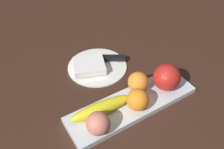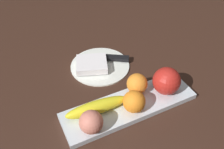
{
  "view_description": "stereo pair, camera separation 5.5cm",
  "coord_description": "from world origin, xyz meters",
  "px_view_note": "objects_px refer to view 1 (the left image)",
  "views": [
    {
      "loc": [
        0.3,
        0.34,
        0.55
      ],
      "look_at": [
        0.0,
        -0.13,
        0.05
      ],
      "focal_mm": 39.03,
      "sensor_mm": 36.0,
      "label": 1
    },
    {
      "loc": [
        0.25,
        0.37,
        0.55
      ],
      "look_at": [
        0.0,
        -0.13,
        0.05
      ],
      "focal_mm": 39.03,
      "sensor_mm": 36.0,
      "label": 2
    }
  ],
  "objects_px": {
    "orange_near_banana": "(136,99)",
    "peach": "(98,123)",
    "fruit_tray": "(131,105)",
    "banana": "(101,108)",
    "apple": "(167,77)",
    "orange_near_apple": "(138,82)",
    "dinner_plate": "(96,66)",
    "folded_napkin": "(89,65)",
    "knife": "(108,58)"
  },
  "relations": [
    {
      "from": "dinner_plate",
      "to": "folded_napkin",
      "type": "bearing_deg",
      "value": 0.0
    },
    {
      "from": "banana",
      "to": "orange_near_apple",
      "type": "bearing_deg",
      "value": -167.8
    },
    {
      "from": "fruit_tray",
      "to": "orange_near_apple",
      "type": "height_order",
      "value": "orange_near_apple"
    },
    {
      "from": "fruit_tray",
      "to": "peach",
      "type": "height_order",
      "value": "peach"
    },
    {
      "from": "banana",
      "to": "orange_near_banana",
      "type": "distance_m",
      "value": 0.1
    },
    {
      "from": "apple",
      "to": "orange_near_banana",
      "type": "height_order",
      "value": "apple"
    },
    {
      "from": "dinner_plate",
      "to": "folded_napkin",
      "type": "xyz_separation_m",
      "value": [
        0.03,
        0.0,
        0.02
      ]
    },
    {
      "from": "dinner_plate",
      "to": "folded_napkin",
      "type": "height_order",
      "value": "folded_napkin"
    },
    {
      "from": "apple",
      "to": "orange_near_banana",
      "type": "xyz_separation_m",
      "value": [
        0.12,
        0.02,
        -0.01
      ]
    },
    {
      "from": "fruit_tray",
      "to": "dinner_plate",
      "type": "height_order",
      "value": "fruit_tray"
    },
    {
      "from": "peach",
      "to": "folded_napkin",
      "type": "relative_size",
      "value": 0.61
    },
    {
      "from": "peach",
      "to": "knife",
      "type": "xyz_separation_m",
      "value": [
        -0.18,
        -0.25,
        -0.03
      ]
    },
    {
      "from": "banana",
      "to": "orange_near_apple",
      "type": "height_order",
      "value": "orange_near_apple"
    },
    {
      "from": "orange_near_apple",
      "to": "folded_napkin",
      "type": "bearing_deg",
      "value": -67.1
    },
    {
      "from": "peach",
      "to": "dinner_plate",
      "type": "bearing_deg",
      "value": -117.51
    },
    {
      "from": "orange_near_banana",
      "to": "dinner_plate",
      "type": "height_order",
      "value": "orange_near_banana"
    },
    {
      "from": "banana",
      "to": "folded_napkin",
      "type": "distance_m",
      "value": 0.2
    },
    {
      "from": "apple",
      "to": "knife",
      "type": "xyz_separation_m",
      "value": [
        0.07,
        -0.22,
        -0.04
      ]
    },
    {
      "from": "banana",
      "to": "peach",
      "type": "height_order",
      "value": "peach"
    },
    {
      "from": "dinner_plate",
      "to": "knife",
      "type": "height_order",
      "value": "knife"
    },
    {
      "from": "apple",
      "to": "dinner_plate",
      "type": "height_order",
      "value": "apple"
    },
    {
      "from": "orange_near_banana",
      "to": "peach",
      "type": "bearing_deg",
      "value": 6.78
    },
    {
      "from": "orange_near_banana",
      "to": "dinner_plate",
      "type": "relative_size",
      "value": 0.31
    },
    {
      "from": "knife",
      "to": "orange_near_banana",
      "type": "bearing_deg",
      "value": 109.34
    },
    {
      "from": "fruit_tray",
      "to": "knife",
      "type": "height_order",
      "value": "knife"
    },
    {
      "from": "peach",
      "to": "dinner_plate",
      "type": "xyz_separation_m",
      "value": [
        -0.13,
        -0.24,
        -0.04
      ]
    },
    {
      "from": "banana",
      "to": "peach",
      "type": "bearing_deg",
      "value": 56.47
    },
    {
      "from": "orange_near_banana",
      "to": "folded_napkin",
      "type": "relative_size",
      "value": 0.62
    },
    {
      "from": "orange_near_banana",
      "to": "dinner_plate",
      "type": "bearing_deg",
      "value": -89.76
    },
    {
      "from": "orange_near_banana",
      "to": "peach",
      "type": "xyz_separation_m",
      "value": [
        0.13,
        0.02,
        -0.0
      ]
    },
    {
      "from": "banana",
      "to": "orange_near_apple",
      "type": "relative_size",
      "value": 2.88
    },
    {
      "from": "apple",
      "to": "orange_near_apple",
      "type": "xyz_separation_m",
      "value": [
        0.08,
        -0.04,
        -0.01
      ]
    },
    {
      "from": "fruit_tray",
      "to": "orange_near_apple",
      "type": "bearing_deg",
      "value": -143.83
    },
    {
      "from": "orange_near_banana",
      "to": "orange_near_apple",
      "type": "bearing_deg",
      "value": -131.37
    },
    {
      "from": "banana",
      "to": "knife",
      "type": "distance_m",
      "value": 0.25
    },
    {
      "from": "peach",
      "to": "orange_near_apple",
      "type": "bearing_deg",
      "value": -158.53
    },
    {
      "from": "orange_near_apple",
      "to": "fruit_tray",
      "type": "bearing_deg",
      "value": 36.17
    },
    {
      "from": "orange_near_banana",
      "to": "dinner_plate",
      "type": "xyz_separation_m",
      "value": [
        0.0,
        -0.23,
        -0.04
      ]
    },
    {
      "from": "knife",
      "to": "peach",
      "type": "bearing_deg",
      "value": 86.21
    },
    {
      "from": "fruit_tray",
      "to": "knife",
      "type": "relative_size",
      "value": 2.4
    },
    {
      "from": "apple",
      "to": "orange_near_banana",
      "type": "relative_size",
      "value": 1.31
    },
    {
      "from": "orange_near_apple",
      "to": "orange_near_banana",
      "type": "distance_m",
      "value": 0.07
    },
    {
      "from": "banana",
      "to": "peach",
      "type": "relative_size",
      "value": 2.86
    },
    {
      "from": "fruit_tray",
      "to": "banana",
      "type": "relative_size",
      "value": 2.22
    },
    {
      "from": "fruit_tray",
      "to": "folded_napkin",
      "type": "bearing_deg",
      "value": -83.05
    },
    {
      "from": "apple",
      "to": "dinner_plate",
      "type": "bearing_deg",
      "value": -59.28
    },
    {
      "from": "orange_near_banana",
      "to": "knife",
      "type": "height_order",
      "value": "orange_near_banana"
    },
    {
      "from": "fruit_tray",
      "to": "peach",
      "type": "relative_size",
      "value": 6.36
    },
    {
      "from": "orange_near_banana",
      "to": "peach",
      "type": "height_order",
      "value": "same"
    },
    {
      "from": "fruit_tray",
      "to": "banana",
      "type": "bearing_deg",
      "value": -9.09
    }
  ]
}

